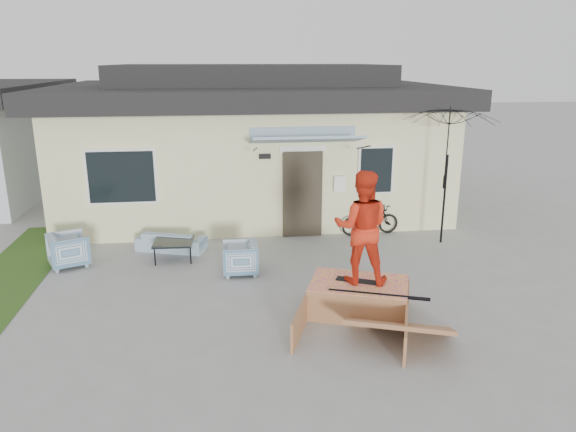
{
  "coord_description": "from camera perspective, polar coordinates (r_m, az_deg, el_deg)",
  "views": [
    {
      "loc": [
        -0.98,
        -8.03,
        4.17
      ],
      "look_at": [
        0.3,
        1.8,
        1.3
      ],
      "focal_mm": 33.65,
      "sensor_mm": 36.0,
      "label": 1
    }
  ],
  "objects": [
    {
      "name": "ground",
      "position": [
        9.1,
        -0.42,
        -11.13
      ],
      "size": [
        90.0,
        90.0,
        0.0
      ],
      "primitive_type": "plane",
      "color": "gray",
      "rests_on": "ground"
    },
    {
      "name": "house",
      "position": [
        16.21,
        -3.92,
        8.21
      ],
      "size": [
        10.8,
        8.49,
        4.1
      ],
      "color": "beige",
      "rests_on": "ground"
    },
    {
      "name": "loveseat",
      "position": [
        12.53,
        -12.25,
        -2.23
      ],
      "size": [
        1.6,
        0.91,
        0.6
      ],
      "primitive_type": "imported",
      "rotation": [
        0.0,
        0.0,
        2.82
      ],
      "color": "teal",
      "rests_on": "ground"
    },
    {
      "name": "armchair_left",
      "position": [
        12.2,
        -22.19,
        -3.17
      ],
      "size": [
        0.94,
        0.97,
        0.77
      ],
      "primitive_type": "imported",
      "rotation": [
        0.0,
        0.0,
        1.99
      ],
      "color": "teal",
      "rests_on": "ground"
    },
    {
      "name": "armchair_right",
      "position": [
        10.95,
        -5.09,
        -4.3
      ],
      "size": [
        0.66,
        0.7,
        0.71
      ],
      "primitive_type": "imported",
      "rotation": [
        0.0,
        0.0,
        -1.59
      ],
      "color": "teal",
      "rests_on": "ground"
    },
    {
      "name": "coffee_table",
      "position": [
        12.01,
        -11.95,
        -3.5
      ],
      "size": [
        0.87,
        0.87,
        0.41
      ],
      "primitive_type": "cube",
      "rotation": [
        0.0,
        0.0,
        -0.04
      ],
      "color": "black",
      "rests_on": "ground"
    },
    {
      "name": "bicycle",
      "position": [
        13.44,
        8.7,
        -0.02
      ],
      "size": [
        1.51,
        0.66,
        0.94
      ],
      "primitive_type": "imported",
      "rotation": [
        0.0,
        0.0,
        1.68
      ],
      "color": "black",
      "rests_on": "ground"
    },
    {
      "name": "patio_umbrella",
      "position": [
        12.92,
        16.41,
        4.69
      ],
      "size": [
        2.22,
        2.07,
        2.2
      ],
      "color": "black",
      "rests_on": "ground"
    },
    {
      "name": "skate_ramp",
      "position": [
        9.39,
        7.47,
        -8.55
      ],
      "size": [
        2.27,
        2.59,
        0.54
      ],
      "primitive_type": null,
      "rotation": [
        0.0,
        0.0,
        -0.36
      ],
      "color": "#925D39",
      "rests_on": "ground"
    },
    {
      "name": "skateboard",
      "position": [
        9.32,
        7.57,
        -6.76
      ],
      "size": [
        0.81,
        0.53,
        0.05
      ],
      "primitive_type": "cube",
      "rotation": [
        0.0,
        0.0,
        -0.45
      ],
      "color": "black",
      "rests_on": "skate_ramp"
    },
    {
      "name": "skater",
      "position": [
        8.98,
        7.8,
        -0.99
      ],
      "size": [
        1.09,
        0.94,
        1.91
      ],
      "primitive_type": "imported",
      "rotation": [
        0.0,
        0.0,
        2.88
      ],
      "color": "red",
      "rests_on": "skateboard"
    }
  ]
}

